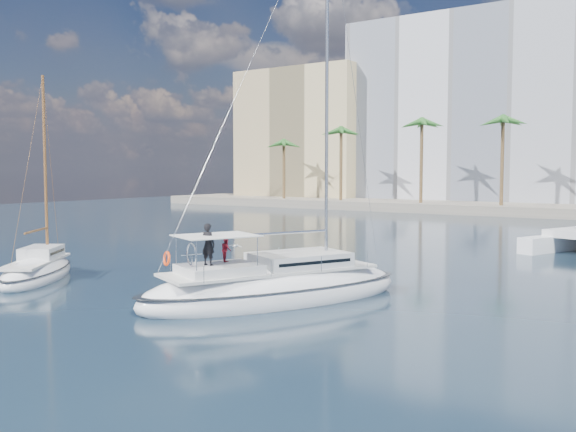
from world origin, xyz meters
The scene contains 9 objects.
ground centered at (0.00, 0.00, 0.00)m, with size 160.00×160.00×0.00m, color black.
quay centered at (0.00, 61.00, 0.60)m, with size 120.00×14.00×1.20m, color gray.
building_modern centered at (-12.00, 73.00, 14.00)m, with size 42.00×16.00×28.00m, color silver.
building_tan_left centered at (-42.00, 69.00, 11.00)m, with size 22.00×14.00×22.00m, color tan.
palm_left centered at (-34.00, 57.00, 10.28)m, with size 3.60×3.60×12.30m.
palm_centre centered at (0.00, 57.00, 10.28)m, with size 3.60×3.60×12.30m.
main_sloop centered at (1.03, -0.73, 0.55)m, with size 8.81×13.07×18.61m.
small_sloop centered at (-12.18, -3.30, 0.41)m, with size 6.61×7.74×11.22m.
seagull centered at (-7.29, 6.71, 1.07)m, with size 1.01×0.43×0.19m.
Camera 1 is at (16.92, -22.75, 5.64)m, focal length 40.00 mm.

